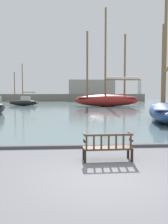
% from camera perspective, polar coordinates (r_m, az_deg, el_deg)
% --- Properties ---
extents(ground_plane, '(160.00, 160.00, 0.00)m').
position_cam_1_polar(ground_plane, '(6.65, 4.51, -15.21)').
color(ground_plane, slate).
extents(harbor_water, '(100.00, 80.00, 0.08)m').
position_cam_1_polar(harbor_water, '(50.25, -2.95, 1.80)').
color(harbor_water, slate).
rests_on(harbor_water, ground).
extents(quay_edge_kerb, '(40.00, 0.30, 0.12)m').
position_cam_1_polar(quay_edge_kerb, '(10.32, 1.31, -7.78)').
color(quay_edge_kerb, '#4C4C50').
rests_on(quay_edge_kerb, ground).
extents(park_bench, '(1.62, 0.57, 0.92)m').
position_cam_1_polar(park_bench, '(8.28, 5.42, -7.91)').
color(park_bench, black).
rests_on(park_bench, ground).
extents(sailboat_mid_port, '(5.03, 10.52, 11.11)m').
position_cam_1_polar(sailboat_mid_port, '(20.48, 17.81, 0.49)').
color(sailboat_mid_port, navy).
rests_on(sailboat_mid_port, harbor_water).
extents(sailboat_centre_channel, '(11.07, 3.55, 15.84)m').
position_cam_1_polar(sailboat_centre_channel, '(41.22, 5.30, 3.20)').
color(sailboat_centre_channel, maroon).
rests_on(sailboat_centre_channel, harbor_water).
extents(sailboat_far_port, '(6.34, 2.76, 7.30)m').
position_cam_1_polar(sailboat_far_port, '(45.23, -13.63, 2.34)').
color(sailboat_far_port, black).
rests_on(sailboat_far_port, harbor_water).
extents(far_breakwater, '(40.88, 2.40, 6.14)m').
position_cam_1_polar(far_breakwater, '(68.06, -1.39, 4.11)').
color(far_breakwater, slate).
rests_on(far_breakwater, ground).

